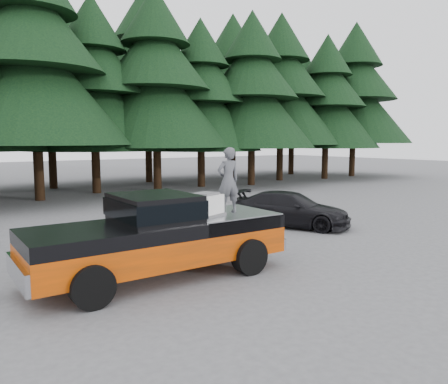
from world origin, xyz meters
TOP-DOWN VIEW (x-y plane):
  - ground at (0.00, 0.00)m, footprint 120.00×120.00m
  - pickup_truck at (-1.67, -0.71)m, footprint 6.00×2.04m
  - truck_cab at (-1.77, -0.71)m, footprint 1.66×1.90m
  - air_compressor at (-0.50, -0.86)m, footprint 0.87×0.81m
  - man_on_bed at (0.19, -0.79)m, footprint 0.62×0.45m
  - parked_car at (4.95, 2.02)m, footprint 3.60×4.61m
  - treeline at (0.42, 17.20)m, footprint 60.15×16.05m

SIDE VIEW (x-z plane):
  - ground at x=0.00m, z-range 0.00..0.00m
  - parked_car at x=4.95m, z-range 0.00..1.25m
  - pickup_truck at x=-1.67m, z-range 0.00..1.33m
  - air_compressor at x=-0.50m, z-range 1.33..1.81m
  - truck_cab at x=-1.77m, z-range 1.33..1.92m
  - man_on_bed at x=0.19m, z-range 1.33..2.94m
  - treeline at x=0.42m, z-range -1.03..16.47m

